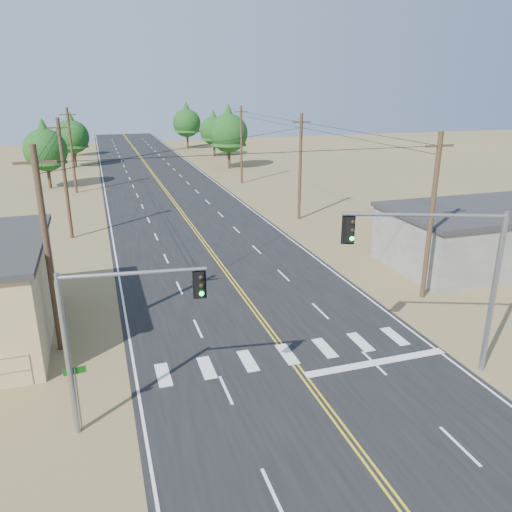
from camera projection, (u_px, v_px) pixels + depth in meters
name	position (u px, v px, depth m)	size (l,w,h in m)	color
ground	(372.00, 468.00, 17.04)	(220.00, 220.00, 0.00)	olive
road	(197.00, 233.00, 44.06)	(15.00, 200.00, 0.02)	black
building_right	(491.00, 236.00, 36.30)	(15.00, 8.00, 4.00)	gray
utility_pole_left_near	(48.00, 251.00, 23.16)	(1.80, 0.30, 10.00)	#4C3826
utility_pole_left_mid	(65.00, 179.00, 41.17)	(1.80, 0.30, 10.00)	#4C3826
utility_pole_left_far	(72.00, 150.00, 59.19)	(1.80, 0.30, 10.00)	#4C3826
utility_pole_right_near	(431.00, 217.00, 29.23)	(1.80, 0.30, 10.00)	#4C3826
utility_pole_right_mid	(300.00, 167.00, 47.24)	(1.80, 0.30, 10.00)	#4C3826
utility_pole_right_far	(241.00, 144.00, 65.26)	(1.80, 0.30, 10.00)	#4C3826
signal_mast_left	(107.00, 326.00, 17.68)	(5.13, 0.98, 6.43)	gray
signal_mast_right	(451.00, 265.00, 21.40)	(6.44, 2.62, 7.49)	gray
street_sign	(77.00, 389.00, 18.37)	(0.80, 0.11, 2.70)	gray
tree_left_near	(45.00, 146.00, 61.69)	(5.24, 5.24, 8.73)	#3F2D1E
tree_left_mid	(72.00, 133.00, 78.29)	(5.16, 5.16, 8.60)	#3F2D1E
tree_left_far	(74.00, 133.00, 91.16)	(4.04, 4.04, 6.73)	#3F2D1E
tree_right_near	(229.00, 129.00, 76.72)	(5.92, 5.92, 9.86)	#3F2D1E
tree_right_mid	(214.00, 128.00, 90.28)	(5.01, 5.01, 8.36)	#3F2D1E
tree_right_far	(187.00, 120.00, 101.37)	(5.62, 5.62, 9.36)	#3F2D1E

